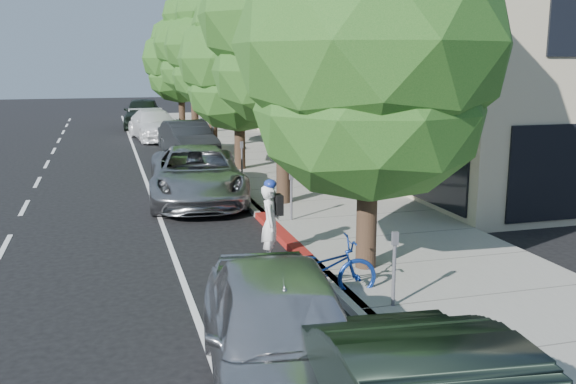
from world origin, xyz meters
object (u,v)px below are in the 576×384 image
object	(u,v)px
street_tree_4	(193,45)
near_car_a	(282,333)
silver_suv	(196,175)
street_tree_1	(283,20)
white_pickup	(155,125)
street_tree_2	(239,61)
dark_suv_far	(143,113)
bicycle	(319,269)
dark_sedan	(188,140)
cyclist	(270,223)
pedestrian	(321,157)
street_tree_0	(371,50)
street_tree_3	(211,48)
street_tree_5	(180,60)

from	to	relation	value
street_tree_4	near_car_a	distance (m)	28.40
street_tree_4	silver_suv	bearing A→B (deg)	-97.77
street_tree_1	white_pickup	bearing A→B (deg)	97.56
street_tree_2	white_pickup	distance (m)	11.69
street_tree_1	white_pickup	xyz separation A→B (m)	(-2.25, 16.99, -4.40)
white_pickup	dark_suv_far	xyz separation A→B (m)	(-0.21, 6.16, 0.15)
bicycle	dark_sedan	size ratio (longest dim) A/B	0.44
cyclist	pedestrian	distance (m)	7.89
street_tree_0	near_car_a	xyz separation A→B (m)	(-2.80, -3.98, -3.50)
street_tree_3	pedestrian	xyz separation A→B (m)	(1.94, -9.60, -3.62)
street_tree_1	dark_suv_far	distance (m)	23.66
street_tree_1	pedestrian	xyz separation A→B (m)	(1.94, 2.40, -4.16)
dark_sedan	pedestrian	xyz separation A→B (m)	(3.34, -7.72, 0.23)
street_tree_0	bicycle	bearing A→B (deg)	-142.43
dark_sedan	pedestrian	size ratio (longest dim) A/B	2.77
bicycle	street_tree_0	bearing A→B (deg)	-47.17
dark_suv_far	street_tree_5	bearing A→B (deg)	24.83
street_tree_2	cyclist	world-z (taller)	street_tree_2
street_tree_1	cyclist	xyz separation A→B (m)	(-1.58, -4.66, -4.35)
street_tree_0	silver_suv	xyz separation A→B (m)	(-2.25, 7.50, -3.51)
near_car_a	street_tree_0	bearing A→B (deg)	61.93
pedestrian	street_tree_1	bearing A→B (deg)	42.75
white_pickup	cyclist	bearing A→B (deg)	-95.29
street_tree_1	street_tree_3	size ratio (longest dim) A/B	1.11
street_tree_2	silver_suv	distance (m)	6.00
cyclist	near_car_a	world-z (taller)	near_car_a
near_car_a	street_tree_5	bearing A→B (deg)	92.38
street_tree_4	bicycle	world-z (taller)	street_tree_4
street_tree_1	street_tree_5	size ratio (longest dim) A/B	1.20
bicycle	white_pickup	distance (m)	24.01
street_tree_4	cyclist	size ratio (longest dim) A/B	4.76
street_tree_0	street_tree_5	bearing A→B (deg)	90.00
dark_sedan	bicycle	bearing A→B (deg)	-96.31
street_tree_3	street_tree_4	xyz separation A→B (m)	(0.00, 6.00, 0.23)
street_tree_4	silver_suv	distance (m)	17.14
street_tree_3	silver_suv	world-z (taller)	street_tree_3
silver_suv	dark_suv_far	size ratio (longest dim) A/B	1.07
white_pickup	street_tree_5	bearing A→B (deg)	65.09
street_tree_2	street_tree_5	distance (m)	18.00
street_tree_3	silver_suv	xyz separation A→B (m)	(-2.25, -10.50, -3.82)
street_tree_1	near_car_a	distance (m)	11.24
street_tree_0	street_tree_2	size ratio (longest dim) A/B	1.08
street_tree_4	dark_suv_far	bearing A→B (deg)	115.61
street_tree_3	dark_suv_far	size ratio (longest dim) A/B	1.37
street_tree_2	street_tree_3	distance (m)	6.03
dark_suv_far	white_pickup	bearing A→B (deg)	-82.26
white_pickup	dark_suv_far	size ratio (longest dim) A/B	0.98
near_car_a	pedestrian	xyz separation A→B (m)	(4.74, 12.38, 0.20)
street_tree_1	pedestrian	distance (m)	5.18
street_tree_1	street_tree_5	distance (m)	24.02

